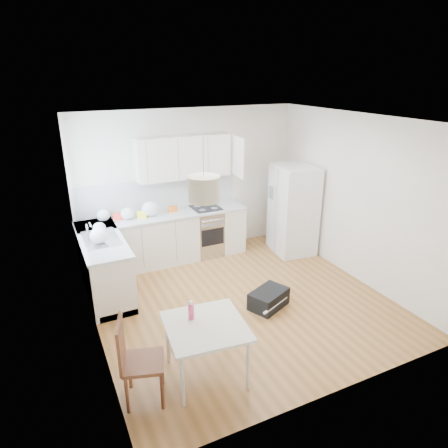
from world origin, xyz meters
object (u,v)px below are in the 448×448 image
(dining_chair, at_px, (143,360))
(gym_bag, at_px, (269,299))
(refrigerator, at_px, (293,210))
(dining_table, at_px, (206,330))

(dining_chair, height_order, gym_bag, dining_chair)
(refrigerator, bearing_deg, dining_chair, -138.49)
(gym_bag, bearing_deg, dining_table, -170.57)
(dining_table, bearing_deg, dining_chair, -170.70)
(refrigerator, relative_size, gym_bag, 2.92)
(refrigerator, height_order, dining_table, refrigerator)
(refrigerator, bearing_deg, dining_table, -132.73)
(dining_table, relative_size, dining_chair, 0.97)
(refrigerator, height_order, dining_chair, refrigerator)
(dining_table, distance_m, gym_bag, 1.74)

